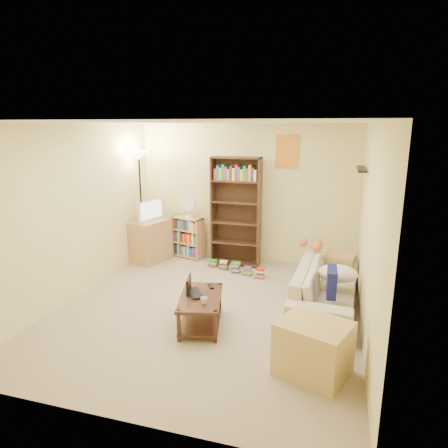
# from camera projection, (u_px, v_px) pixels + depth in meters

# --- Properties ---
(room) EXTENTS (4.50, 4.54, 2.52)m
(room) POSITION_uv_depth(u_px,v_px,m) (207.00, 193.00, 5.12)
(room) COLOR tan
(room) RESTS_ON ground
(sofa) EXTENTS (2.09, 0.99, 0.59)m
(sofa) POSITION_uv_depth(u_px,v_px,m) (326.00, 288.00, 5.48)
(sofa) COLOR beige
(sofa) RESTS_ON ground
(navy_pillow) EXTENTS (0.13, 0.39, 0.35)m
(navy_pillow) POSITION_uv_depth(u_px,v_px,m) (332.00, 282.00, 4.98)
(navy_pillow) COLOR navy
(navy_pillow) RESTS_ON sofa
(cream_blanket) EXTENTS (0.54, 0.39, 0.23)m
(cream_blanket) POSITION_uv_depth(u_px,v_px,m) (338.00, 274.00, 5.42)
(cream_blanket) COLOR silver
(cream_blanket) RESTS_ON sofa
(tabby_cat) EXTENTS (0.46, 0.18, 0.16)m
(tabby_cat) POSITION_uv_depth(u_px,v_px,m) (315.00, 245.00, 6.18)
(tabby_cat) COLOR #C9712A
(tabby_cat) RESTS_ON sofa
(coffee_table) EXTENTS (0.69, 0.99, 0.40)m
(coffee_table) POSITION_uv_depth(u_px,v_px,m) (201.00, 307.00, 4.98)
(coffee_table) COLOR #3B2116
(coffee_table) RESTS_ON ground
(laptop) EXTENTS (0.56, 0.55, 0.03)m
(laptop) POSITION_uv_depth(u_px,v_px,m) (199.00, 293.00, 5.02)
(laptop) COLOR black
(laptop) RESTS_ON coffee_table
(laptop_screen) EXTENTS (0.08, 0.30, 0.20)m
(laptop_screen) POSITION_uv_depth(u_px,v_px,m) (189.00, 285.00, 5.00)
(laptop_screen) COLOR white
(laptop_screen) RESTS_ON laptop
(mug) EXTENTS (0.11, 0.11, 0.08)m
(mug) POSITION_uv_depth(u_px,v_px,m) (204.00, 301.00, 4.73)
(mug) COLOR silver
(mug) RESTS_ON coffee_table
(tv_remote) EXTENTS (0.12, 0.16, 0.02)m
(tv_remote) POSITION_uv_depth(u_px,v_px,m) (211.00, 286.00, 5.23)
(tv_remote) COLOR black
(tv_remote) RESTS_ON coffee_table
(tv_stand) EXTENTS (0.70, 0.83, 0.76)m
(tv_stand) POSITION_uv_depth(u_px,v_px,m) (150.00, 240.00, 7.42)
(tv_stand) COLOR tan
(tv_stand) RESTS_ON ground
(television) EXTENTS (0.72, 0.46, 0.38)m
(television) POSITION_uv_depth(u_px,v_px,m) (148.00, 210.00, 7.29)
(television) COLOR black
(television) RESTS_ON tv_stand
(tall_bookshelf) EXTENTS (0.87, 0.29, 1.94)m
(tall_bookshelf) POSITION_uv_depth(u_px,v_px,m) (236.00, 209.00, 7.05)
(tall_bookshelf) COLOR #3F2518
(tall_bookshelf) RESTS_ON ground
(short_bookshelf) EXTENTS (0.66, 0.41, 0.78)m
(short_bookshelf) POSITION_uv_depth(u_px,v_px,m) (188.00, 237.00, 7.58)
(short_bookshelf) COLOR tan
(short_bookshelf) RESTS_ON ground
(desk_fan) EXTENTS (0.28, 0.16, 0.42)m
(desk_fan) POSITION_uv_depth(u_px,v_px,m) (189.00, 206.00, 7.38)
(desk_fan) COLOR white
(desk_fan) RESTS_ON short_bookshelf
(floor_lamp) EXTENTS (0.34, 0.34, 2.03)m
(floor_lamp) POSITION_uv_depth(u_px,v_px,m) (140.00, 174.00, 7.09)
(floor_lamp) COLOR black
(floor_lamp) RESTS_ON ground
(side_table) EXTENTS (0.52, 0.52, 0.50)m
(side_table) POSITION_uv_depth(u_px,v_px,m) (340.00, 270.00, 6.28)
(side_table) COLOR tan
(side_table) RESTS_ON ground
(end_cabinet) EXTENTS (0.82, 0.76, 0.56)m
(end_cabinet) POSITION_uv_depth(u_px,v_px,m) (313.00, 348.00, 4.01)
(end_cabinet) COLOR tan
(end_cabinet) RESTS_ON ground
(book_stacks) EXTENTS (1.07, 0.42, 0.19)m
(book_stacks) POSITION_uv_depth(u_px,v_px,m) (237.00, 268.00, 6.84)
(book_stacks) COLOR red
(book_stacks) RESTS_ON ground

